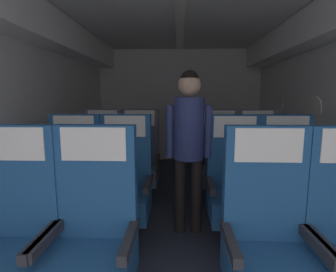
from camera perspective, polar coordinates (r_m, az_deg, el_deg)
The scene contains 14 objects.
ground at distance 2.96m, azimuth 2.41°, elevation -18.20°, with size 3.53×5.91×0.02m, color #2D3342.
fuselage_shell at distance 2.92m, azimuth 2.63°, elevation 15.01°, with size 3.41×5.56×2.32m.
seat_a_left_window at distance 1.91m, azimuth -31.10°, elevation -18.98°, with size 0.52×0.49×1.16m.
seat_a_left_aisle at distance 1.71m, azimuth -16.19°, elevation -21.24°, with size 0.52×0.49×1.16m.
seat_a_right_window at distance 1.72m, azimuth 21.11°, elevation -21.32°, with size 0.52×0.49×1.16m.
seat_b_left_window at distance 2.67m, azimuth -20.03°, elevation -10.30°, with size 0.52×0.49×1.16m.
seat_b_left_aisle at distance 2.55m, azimuth -9.50°, elevation -10.84°, with size 0.52×0.49×1.16m.
seat_b_right_aisle at distance 2.70m, azimuth 24.63°, elevation -10.39°, with size 0.52×0.49×1.16m.
seat_b_right_window at distance 2.54m, azimuth 14.37°, elevation -11.08°, with size 0.52×0.49×1.16m.
seat_c_left_window at distance 3.55m, azimuth -14.22°, elevation -5.37°, with size 0.52×0.49×1.16m.
seat_c_left_aisle at distance 3.44m, azimuth -6.25°, elevation -5.61°, with size 0.52×0.49×1.16m.
seat_c_right_aisle at distance 3.54m, azimuth 18.98°, elevation -5.63°, with size 0.52×0.49×1.16m.
seat_c_right_window at distance 3.44m, azimuth 11.12°, elevation -5.72°, with size 0.52×0.49×1.16m.
flight_attendant at distance 2.46m, azimuth 4.59°, elevation 0.05°, with size 0.43×0.28×1.56m.
Camera 1 is at (-0.01, 0.12, 1.33)m, focal length 27.81 mm.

